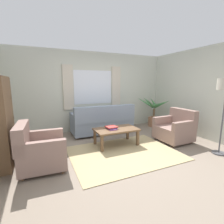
# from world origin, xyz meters

# --- Properties ---
(ground_plane) EXTENTS (6.24, 6.24, 0.00)m
(ground_plane) POSITION_xyz_m (0.00, 0.00, 0.00)
(ground_plane) COLOR gray
(wall_back) EXTENTS (5.32, 0.12, 2.60)m
(wall_back) POSITION_xyz_m (0.00, 2.26, 1.30)
(wall_back) COLOR beige
(wall_back) RESTS_ON ground_plane
(wall_right) EXTENTS (0.12, 4.40, 2.60)m
(wall_right) POSITION_xyz_m (2.66, 0.00, 1.30)
(wall_right) COLOR beige
(wall_right) RESTS_ON ground_plane
(window_with_curtains) EXTENTS (1.98, 0.07, 1.40)m
(window_with_curtains) POSITION_xyz_m (0.00, 2.18, 1.45)
(window_with_curtains) COLOR white
(area_rug) EXTENTS (2.40, 1.83, 0.01)m
(area_rug) POSITION_xyz_m (0.00, 0.00, 0.01)
(area_rug) COLOR tan
(area_rug) RESTS_ON ground_plane
(couch) EXTENTS (1.90, 0.82, 0.92)m
(couch) POSITION_xyz_m (0.11, 1.62, 0.37)
(couch) COLOR gray
(couch) RESTS_ON ground_plane
(armchair_left) EXTENTS (0.87, 0.88, 0.88)m
(armchair_left) POSITION_xyz_m (-1.77, 0.08, 0.35)
(armchair_left) COLOR gray
(armchair_left) RESTS_ON ground_plane
(armchair_right) EXTENTS (0.84, 0.86, 0.88)m
(armchair_right) POSITION_xyz_m (1.68, 0.15, 0.35)
(armchair_right) COLOR gray
(armchair_right) RESTS_ON ground_plane
(coffee_table) EXTENTS (1.10, 0.64, 0.44)m
(coffee_table) POSITION_xyz_m (0.06, 0.54, 0.38)
(coffee_table) COLOR brown
(coffee_table) RESTS_ON ground_plane
(book_stack_on_table) EXTENTS (0.29, 0.35, 0.06)m
(book_stack_on_table) POSITION_xyz_m (-0.06, 0.58, 0.47)
(book_stack_on_table) COLOR #7F478C
(book_stack_on_table) RESTS_ON coffee_table
(potted_plant) EXTENTS (1.06, 1.19, 1.10)m
(potted_plant) POSITION_xyz_m (2.14, 1.69, 0.48)
(potted_plant) COLOR #9E6B4C
(potted_plant) RESTS_ON ground_plane
(bookshelf) EXTENTS (0.30, 0.94, 1.72)m
(bookshelf) POSITION_xyz_m (-2.34, 0.52, 0.80)
(bookshelf) COLOR brown
(bookshelf) RESTS_ON ground_plane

